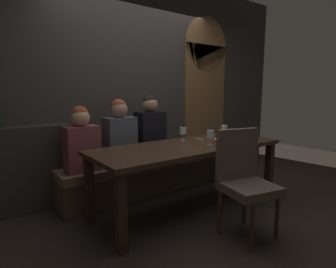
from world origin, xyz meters
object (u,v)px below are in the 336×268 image
wine_glass_far_right (183,131)px  diner_bearded (120,134)px  diner_far_end (150,129)px  chair_near_side (244,175)px  wine_glass_end_left (224,129)px  banquette_bench (155,174)px  fork_on_table (199,139)px  wine_glass_near_right (224,134)px  wine_glass_end_right (210,135)px  espresso_cup (219,137)px  diner_redhead (81,141)px  dining_table (189,152)px

wine_glass_far_right → diner_bearded: bearing=143.9°
diner_far_end → diner_bearded: bearing=-176.5°
chair_near_side → wine_glass_end_left: (0.62, 0.81, 0.30)m
banquette_bench → diner_far_end: 0.62m
wine_glass_end_left → wine_glass_far_right: bearing=164.1°
wine_glass_end_left → diner_far_end: bearing=138.4°
banquette_bench → diner_bearded: bearing=-179.1°
diner_far_end → fork_on_table: 0.66m
wine_glass_end_left → wine_glass_near_right: 0.43m
diner_bearded → wine_glass_end_right: (0.68, -0.84, 0.03)m
diner_bearded → wine_glass_end_left: size_ratio=4.82×
chair_near_side → espresso_cup: chair_near_side is taller
diner_redhead → espresso_cup: (1.50, -0.64, -0.02)m
chair_near_side → diner_bearded: (-0.55, 1.41, 0.26)m
wine_glass_end_right → espresso_cup: 0.40m
chair_near_side → espresso_cup: bearing=57.7°
dining_table → wine_glass_near_right: wine_glass_near_right is taller
diner_bearded → wine_glass_far_right: bearing=-36.1°
dining_table → wine_glass_end_right: 0.31m
wine_glass_near_right → espresso_cup: bearing=52.8°
wine_glass_end_left → wine_glass_far_right: (-0.56, 0.16, 0.00)m
espresso_cup → fork_on_table: size_ratio=0.71×
dining_table → diner_bearded: diner_bearded is taller
wine_glass_far_right → diner_far_end: bearing=108.6°
banquette_bench → chair_near_side: (0.04, -1.42, 0.33)m
fork_on_table → wine_glass_near_right: bearing=-78.8°
diner_redhead → espresso_cup: bearing=-23.1°
dining_table → chair_near_side: 0.73m
diner_redhead → espresso_cup: size_ratio=6.03×
chair_near_side → diner_far_end: (-0.09, 1.44, 0.29)m
dining_table → fork_on_table: (0.34, 0.19, 0.09)m
banquette_bench → fork_on_table: 0.80m
diner_far_end → wine_glass_end_right: diner_far_end is taller
banquette_bench → wine_glass_far_right: bearing=-76.2°
diner_redhead → fork_on_table: 1.40m
diner_redhead → fork_on_table: bearing=-20.3°
wine_glass_near_right → fork_on_table: wine_glass_near_right is taller
chair_near_side → espresso_cup: size_ratio=8.17×
wine_glass_far_right → banquette_bench: bearing=103.8°
diner_redhead → diner_bearded: diner_bearded is taller
diner_bearded → fork_on_table: 0.98m
fork_on_table → wine_glass_far_right: bearing=177.6°
diner_bearded → wine_glass_near_right: diner_bearded is taller
wine_glass_near_right → wine_glass_end_right: 0.17m
banquette_bench → wine_glass_end_right: wine_glass_end_right is taller
banquette_bench → diner_bearded: 0.78m
diner_bearded → wine_glass_far_right: size_ratio=4.82×
fork_on_table → diner_bearded: bearing=159.6°
wine_glass_end_right → espresso_cup: wine_glass_end_right is taller
diner_redhead → chair_near_side: bearing=-54.0°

